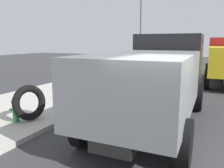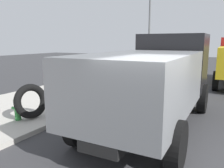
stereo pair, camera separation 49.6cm
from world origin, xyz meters
name	(u,v)px [view 1 (the left image)]	position (x,y,z in m)	size (l,w,h in m)	color
fire_hydrant	(16,110)	(0.43, 5.17, 0.57)	(0.23, 0.51, 0.78)	#2D8438
loose_tire	(29,103)	(0.77, 4.91, 0.75)	(1.17, 1.17, 0.24)	black
dump_truck_gray	(156,76)	(2.67, 1.24, 1.61)	(7.07, 2.96, 3.00)	slate
street_light_pole	(141,35)	(11.16, 4.63, 3.20)	(0.12, 0.12, 6.09)	#595B5E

